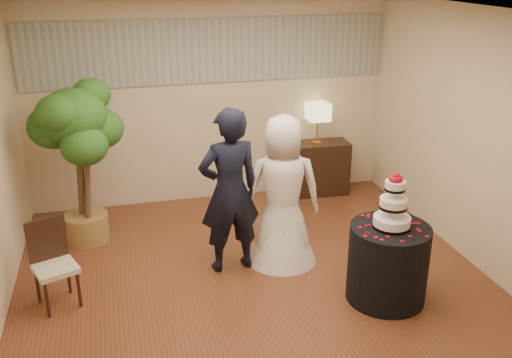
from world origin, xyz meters
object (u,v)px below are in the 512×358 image
object	(u,v)px
groom	(229,191)
side_chair	(55,266)
console	(316,168)
table_lamp	(318,123)
bride	(283,191)
wedding_cake	(394,200)
cake_table	(388,263)
ficus_tree	(79,164)

from	to	relation	value
groom	side_chair	distance (m)	1.91
console	table_lamp	size ratio (longest dim) A/B	1.60
bride	wedding_cake	distance (m)	1.32
groom	cake_table	distance (m)	1.80
groom	side_chair	xyz separation A→B (m)	(-1.82, -0.31, -0.48)
groom	bride	xyz separation A→B (m)	(0.61, 0.02, -0.06)
groom	cake_table	world-z (taller)	groom
bride	ficus_tree	world-z (taller)	ficus_tree
cake_table	groom	bearing A→B (deg)	144.31
console	ficus_tree	distance (m)	3.37
groom	wedding_cake	bearing A→B (deg)	137.52
groom	cake_table	size ratio (longest dim) A/B	2.30
groom	wedding_cake	world-z (taller)	groom
console	cake_table	bearing A→B (deg)	-92.62
wedding_cake	cake_table	bearing A→B (deg)	0.00
cake_table	wedding_cake	world-z (taller)	wedding_cake
side_chair	table_lamp	bearing A→B (deg)	10.21
cake_table	console	bearing A→B (deg)	84.70
groom	console	world-z (taller)	groom
ficus_tree	side_chair	xyz separation A→B (m)	(-0.24, -1.39, -0.56)
bride	ficus_tree	size ratio (longest dim) A/B	0.86
cake_table	console	size ratio (longest dim) A/B	0.86
groom	side_chair	world-z (taller)	groom
cake_table	console	world-z (taller)	cake_table
console	groom	bearing A→B (deg)	-129.73
bride	side_chair	size ratio (longest dim) A/B	1.94
cake_table	side_chair	world-z (taller)	side_chair
bride	console	size ratio (longest dim) A/B	1.85
bride	cake_table	xyz separation A→B (m)	(0.79, -1.03, -0.46)
cake_table	table_lamp	size ratio (longest dim) A/B	1.38
side_chair	cake_table	bearing A→B (deg)	-33.43
groom	console	size ratio (longest dim) A/B	1.99
console	ficus_tree	size ratio (longest dim) A/B	0.46
cake_table	console	distance (m)	2.83
console	ficus_tree	bearing A→B (deg)	-164.55
cake_table	side_chair	size ratio (longest dim) A/B	0.91
table_lamp	wedding_cake	bearing A→B (deg)	-95.30
bride	table_lamp	xyz separation A→B (m)	(1.05, 1.79, 0.21)
groom	ficus_tree	xyz separation A→B (m)	(-1.57, 1.08, 0.08)
groom	ficus_tree	bearing A→B (deg)	-41.38
wedding_cake	console	xyz separation A→B (m)	(0.26, 2.82, -0.70)
cake_table	ficus_tree	bearing A→B (deg)	144.89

